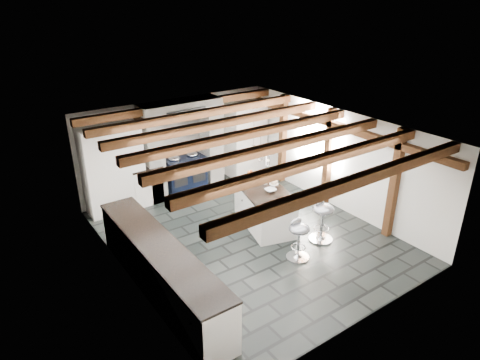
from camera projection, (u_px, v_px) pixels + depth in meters
ground at (247, 236)px, 8.83m from camera, size 6.00×6.00×0.00m
room_shell at (186, 173)px, 9.14m from camera, size 6.00×6.03×6.00m
range_cooker at (184, 174)px, 10.64m from camera, size 1.00×0.63×0.99m
kitchen_island at (264, 207)px, 9.10m from camera, size 1.27×1.83×1.10m
bar_stool_near at (322, 215)px, 8.49m from camera, size 0.55×0.55×0.90m
bar_stool_far at (299, 235)px, 7.92m from camera, size 0.44×0.44×0.81m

